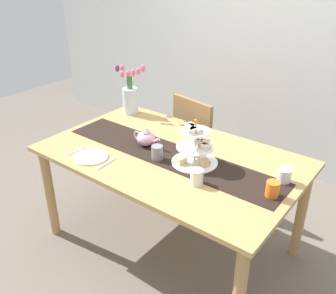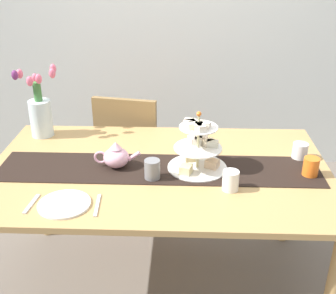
{
  "view_description": "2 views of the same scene",
  "coord_description": "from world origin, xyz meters",
  "px_view_note": "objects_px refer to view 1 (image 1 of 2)",
  "views": [
    {
      "loc": [
        1.34,
        -1.77,
        1.97
      ],
      "look_at": [
        -0.02,
        0.0,
        0.82
      ],
      "focal_mm": 40.12,
      "sensor_mm": 36.0,
      "label": 1
    },
    {
      "loc": [
        0.12,
        -1.91,
        1.8
      ],
      "look_at": [
        0.04,
        0.05,
        0.86
      ],
      "focal_mm": 45.82,
      "sensor_mm": 36.0,
      "label": 2
    }
  ],
  "objects_px": {
    "cream_jug": "(284,176)",
    "fork_left": "(76,151)",
    "tulip_vase": "(130,96)",
    "mug_grey": "(157,153)",
    "chair_left": "(200,140)",
    "teapot": "(146,138)",
    "tiered_cake_stand": "(195,147)",
    "knife_left": "(106,164)",
    "mug_white_text": "(197,177)",
    "dining_table": "(170,166)",
    "dinner_plate_left": "(91,157)",
    "mug_orange": "(273,189)"
  },
  "relations": [
    {
      "from": "chair_left",
      "to": "dinner_plate_left",
      "type": "height_order",
      "value": "chair_left"
    },
    {
      "from": "tiered_cake_stand",
      "to": "mug_grey",
      "type": "bearing_deg",
      "value": -152.8
    },
    {
      "from": "tiered_cake_stand",
      "to": "mug_white_text",
      "type": "relative_size",
      "value": 3.2
    },
    {
      "from": "tulip_vase",
      "to": "fork_left",
      "type": "xyz_separation_m",
      "value": [
        0.17,
        -0.74,
        -0.14
      ]
    },
    {
      "from": "mug_grey",
      "to": "chair_left",
      "type": "bearing_deg",
      "value": 103.93
    },
    {
      "from": "chair_left",
      "to": "knife_left",
      "type": "bearing_deg",
      "value": -90.41
    },
    {
      "from": "dining_table",
      "to": "cream_jug",
      "type": "bearing_deg",
      "value": 10.44
    },
    {
      "from": "teapot",
      "to": "mug_orange",
      "type": "xyz_separation_m",
      "value": [
        0.96,
        -0.05,
        -0.01
      ]
    },
    {
      "from": "tiered_cake_stand",
      "to": "mug_grey",
      "type": "xyz_separation_m",
      "value": [
        -0.22,
        -0.11,
        -0.06
      ]
    },
    {
      "from": "dining_table",
      "to": "mug_white_text",
      "type": "distance_m",
      "value": 0.42
    },
    {
      "from": "mug_orange",
      "to": "tiered_cake_stand",
      "type": "bearing_deg",
      "value": 174.53
    },
    {
      "from": "knife_left",
      "to": "chair_left",
      "type": "bearing_deg",
      "value": 89.59
    },
    {
      "from": "dining_table",
      "to": "mug_grey",
      "type": "height_order",
      "value": "mug_grey"
    },
    {
      "from": "tulip_vase",
      "to": "knife_left",
      "type": "relative_size",
      "value": 2.4
    },
    {
      "from": "dinner_plate_left",
      "to": "mug_white_text",
      "type": "distance_m",
      "value": 0.75
    },
    {
      "from": "tulip_vase",
      "to": "chair_left",
      "type": "bearing_deg",
      "value": 38.24
    },
    {
      "from": "teapot",
      "to": "mug_orange",
      "type": "height_order",
      "value": "teapot"
    },
    {
      "from": "knife_left",
      "to": "cream_jug",
      "type": "bearing_deg",
      "value": 26.6
    },
    {
      "from": "chair_left",
      "to": "tiered_cake_stand",
      "type": "relative_size",
      "value": 2.99
    },
    {
      "from": "tulip_vase",
      "to": "fork_left",
      "type": "height_order",
      "value": "tulip_vase"
    },
    {
      "from": "chair_left",
      "to": "teapot",
      "type": "distance_m",
      "value": 0.82
    },
    {
      "from": "cream_jug",
      "to": "knife_left",
      "type": "bearing_deg",
      "value": -153.4
    },
    {
      "from": "dining_table",
      "to": "tiered_cake_stand",
      "type": "distance_m",
      "value": 0.28
    },
    {
      "from": "cream_jug",
      "to": "fork_left",
      "type": "relative_size",
      "value": 0.57
    },
    {
      "from": "mug_grey",
      "to": "mug_orange",
      "type": "relative_size",
      "value": 1.0
    },
    {
      "from": "dining_table",
      "to": "mug_orange",
      "type": "relative_size",
      "value": 18.19
    },
    {
      "from": "fork_left",
      "to": "cream_jug",
      "type": "bearing_deg",
      "value": 21.15
    },
    {
      "from": "tiered_cake_stand",
      "to": "knife_left",
      "type": "relative_size",
      "value": 1.79
    },
    {
      "from": "tulip_vase",
      "to": "dinner_plate_left",
      "type": "height_order",
      "value": "tulip_vase"
    },
    {
      "from": "teapot",
      "to": "cream_jug",
      "type": "height_order",
      "value": "teapot"
    },
    {
      "from": "teapot",
      "to": "knife_left",
      "type": "bearing_deg",
      "value": -95.03
    },
    {
      "from": "cream_jug",
      "to": "mug_grey",
      "type": "bearing_deg",
      "value": -162.12
    },
    {
      "from": "knife_left",
      "to": "mug_white_text",
      "type": "height_order",
      "value": "mug_white_text"
    },
    {
      "from": "teapot",
      "to": "cream_jug",
      "type": "xyz_separation_m",
      "value": [
        0.95,
        0.14,
        -0.02
      ]
    },
    {
      "from": "dining_table",
      "to": "tiered_cake_stand",
      "type": "xyz_separation_m",
      "value": [
        0.19,
        0.0,
        0.21
      ]
    },
    {
      "from": "mug_white_text",
      "to": "mug_orange",
      "type": "xyz_separation_m",
      "value": [
        0.4,
        0.15,
        0.0
      ]
    },
    {
      "from": "teapot",
      "to": "cream_jug",
      "type": "bearing_deg",
      "value": 8.11
    },
    {
      "from": "mug_grey",
      "to": "mug_white_text",
      "type": "relative_size",
      "value": 1.0
    },
    {
      "from": "tiered_cake_stand",
      "to": "tulip_vase",
      "type": "distance_m",
      "value": 0.98
    },
    {
      "from": "knife_left",
      "to": "mug_grey",
      "type": "height_order",
      "value": "mug_grey"
    },
    {
      "from": "chair_left",
      "to": "fork_left",
      "type": "relative_size",
      "value": 6.07
    },
    {
      "from": "tulip_vase",
      "to": "fork_left",
      "type": "bearing_deg",
      "value": -76.8
    },
    {
      "from": "tulip_vase",
      "to": "mug_grey",
      "type": "distance_m",
      "value": 0.85
    },
    {
      "from": "fork_left",
      "to": "mug_grey",
      "type": "bearing_deg",
      "value": 25.75
    },
    {
      "from": "mug_white_text",
      "to": "teapot",
      "type": "bearing_deg",
      "value": 160.54
    },
    {
      "from": "tiered_cake_stand",
      "to": "cream_jug",
      "type": "distance_m",
      "value": 0.56
    },
    {
      "from": "tulip_vase",
      "to": "teapot",
      "type": "bearing_deg",
      "value": -37.69
    },
    {
      "from": "chair_left",
      "to": "tulip_vase",
      "type": "distance_m",
      "value": 0.73
    },
    {
      "from": "tulip_vase",
      "to": "cream_jug",
      "type": "xyz_separation_m",
      "value": [
        1.45,
        -0.25,
        -0.1
      ]
    },
    {
      "from": "cream_jug",
      "to": "teapot",
      "type": "bearing_deg",
      "value": -171.89
    }
  ]
}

